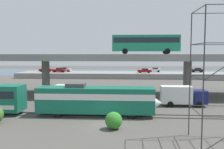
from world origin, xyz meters
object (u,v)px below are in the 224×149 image
(train_locomotive, at_px, (101,99))
(parked_car_5, at_px, (155,70))
(scaffolding_tower, at_px, (222,72))
(parked_car_4, at_px, (197,70))
(parked_car_3, at_px, (144,71))
(parked_car_2, at_px, (64,69))
(parked_car_1, at_px, (45,69))
(service_truck_east, at_px, (182,95))
(service_truck_west, at_px, (76,94))
(parked_car_0, at_px, (59,70))
(transit_bus_on_overpass, at_px, (146,43))

(train_locomotive, xyz_separation_m, parked_car_5, (12.23, 53.85, 0.27))
(scaffolding_tower, bearing_deg, parked_car_4, 76.68)
(parked_car_3, bearing_deg, parked_car_2, -7.92)
(train_locomotive, relative_size, parked_car_5, 3.90)
(parked_car_1, xyz_separation_m, parked_car_4, (51.72, 1.23, -0.00))
(parked_car_2, xyz_separation_m, parked_car_5, (31.03, 0.88, -0.00))
(train_locomotive, height_order, service_truck_east, train_locomotive)
(service_truck_west, distance_m, parked_car_2, 48.23)
(parked_car_1, height_order, parked_car_3, same)
(parked_car_3, xyz_separation_m, parked_car_5, (3.73, 4.68, -0.00))
(service_truck_west, relative_size, parked_car_1, 1.59)
(parked_car_4, height_order, parked_car_5, same)
(parked_car_0, bearing_deg, parked_car_2, -112.54)
(transit_bus_on_overpass, distance_m, parked_car_1, 50.20)
(transit_bus_on_overpass, bearing_deg, parked_car_1, -50.20)
(transit_bus_on_overpass, height_order, parked_car_1, transit_bus_on_overpass)
(transit_bus_on_overpass, height_order, parked_car_2, transit_bus_on_overpass)
(parked_car_4, bearing_deg, parked_car_3, 13.69)
(service_truck_west, relative_size, parked_car_3, 1.56)
(train_locomotive, height_order, transit_bus_on_overpass, transit_bus_on_overpass)
(service_truck_west, bearing_deg, parked_car_4, 56.20)
(parked_car_4, bearing_deg, service_truck_west, 56.20)
(parked_car_3, xyz_separation_m, parked_car_4, (17.93, 4.37, -0.00))
(service_truck_west, relative_size, service_truck_east, 1.00)
(parked_car_3, distance_m, parked_car_4, 18.46)
(parked_car_5, bearing_deg, parked_car_3, 51.43)
(parked_car_0, distance_m, parked_car_2, 2.95)
(service_truck_west, bearing_deg, train_locomotive, -54.58)
(parked_car_1, distance_m, parked_car_5, 37.55)
(service_truck_east, xyz_separation_m, parked_car_1, (-36.88, 45.50, 0.82))
(transit_bus_on_overpass, bearing_deg, parked_car_0, -53.77)
(train_locomotive, height_order, parked_car_4, train_locomotive)
(parked_car_0, distance_m, parked_car_3, 28.45)
(scaffolding_tower, height_order, parked_car_1, scaffolding_tower)
(parked_car_0, bearing_deg, train_locomotive, 111.64)
(service_truck_east, xyz_separation_m, scaffolding_tower, (-0.03, -16.04, 4.74))
(parked_car_0, bearing_deg, parked_car_4, -175.93)
(service_truck_west, distance_m, parked_car_1, 49.89)
(service_truck_east, relative_size, scaffolding_tower, 0.57)
(parked_car_0, bearing_deg, parked_car_1, -21.13)
(transit_bus_on_overpass, height_order, service_truck_east, transit_bus_on_overpass)
(parked_car_2, bearing_deg, parked_car_1, -174.21)
(transit_bus_on_overpass, bearing_deg, parked_car_4, -116.86)
(parked_car_5, bearing_deg, parked_car_4, 178.74)
(train_locomotive, bearing_deg, service_truck_west, 125.42)
(service_truck_east, distance_m, parked_car_2, 55.28)
(scaffolding_tower, bearing_deg, parked_car_0, 117.91)
(scaffolding_tower, bearing_deg, parked_car_3, 93.01)
(parked_car_0, height_order, parked_car_3, same)
(train_locomotive, distance_m, parked_car_5, 55.23)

